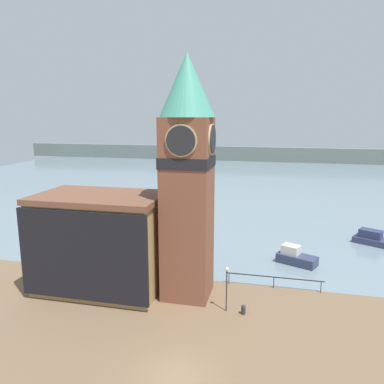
# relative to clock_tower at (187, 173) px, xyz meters

# --- Properties ---
(ground_plane) EXTENTS (160.00, 160.00, 0.00)m
(ground_plane) POSITION_rel_clock_tower_xyz_m (1.79, -10.46, -10.81)
(ground_plane) COLOR brown
(water) EXTENTS (160.00, 120.00, 0.00)m
(water) POSITION_rel_clock_tower_xyz_m (1.79, 63.23, -10.81)
(water) COLOR gray
(water) RESTS_ON ground_plane
(far_shoreline) EXTENTS (180.00, 3.00, 5.00)m
(far_shoreline) POSITION_rel_clock_tower_xyz_m (1.79, 103.23, -8.31)
(far_shoreline) COLOR slate
(far_shoreline) RESTS_ON water
(pier_railing) EXTENTS (8.82, 0.08, 1.09)m
(pier_railing) POSITION_rel_clock_tower_xyz_m (7.37, 2.98, -9.87)
(pier_railing) COLOR #232328
(pier_railing) RESTS_ON ground_plane
(clock_tower) EXTENTS (4.51, 4.51, 20.36)m
(clock_tower) POSITION_rel_clock_tower_xyz_m (0.00, 0.00, 0.00)
(clock_tower) COLOR brown
(clock_tower) RESTS_ON ground_plane
(pier_building) EXTENTS (11.27, 7.09, 8.71)m
(pier_building) POSITION_rel_clock_tower_xyz_m (-7.89, -0.50, -6.44)
(pier_building) COLOR #A88451
(pier_building) RESTS_ON ground_plane
(boat_near) EXTENTS (4.47, 3.37, 1.93)m
(boat_near) POSITION_rel_clock_tower_xyz_m (9.52, 9.42, -10.10)
(boat_near) COLOR #333856
(boat_near) RESTS_ON water
(boat_far) EXTENTS (6.05, 4.61, 1.74)m
(boat_far) POSITION_rel_clock_tower_xyz_m (19.41, 17.82, -10.18)
(boat_far) COLOR #333856
(boat_far) RESTS_ON water
(mooring_bollard_near) EXTENTS (0.36, 0.36, 0.80)m
(mooring_bollard_near) POSITION_rel_clock_tower_xyz_m (5.11, -2.31, -10.38)
(mooring_bollard_near) COLOR #2D2D33
(mooring_bollard_near) RESTS_ON ground_plane
(lamp_post) EXTENTS (0.32, 0.32, 3.75)m
(lamp_post) POSITION_rel_clock_tower_xyz_m (3.71, -2.10, -8.17)
(lamp_post) COLOR #2D2D33
(lamp_post) RESTS_ON ground_plane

